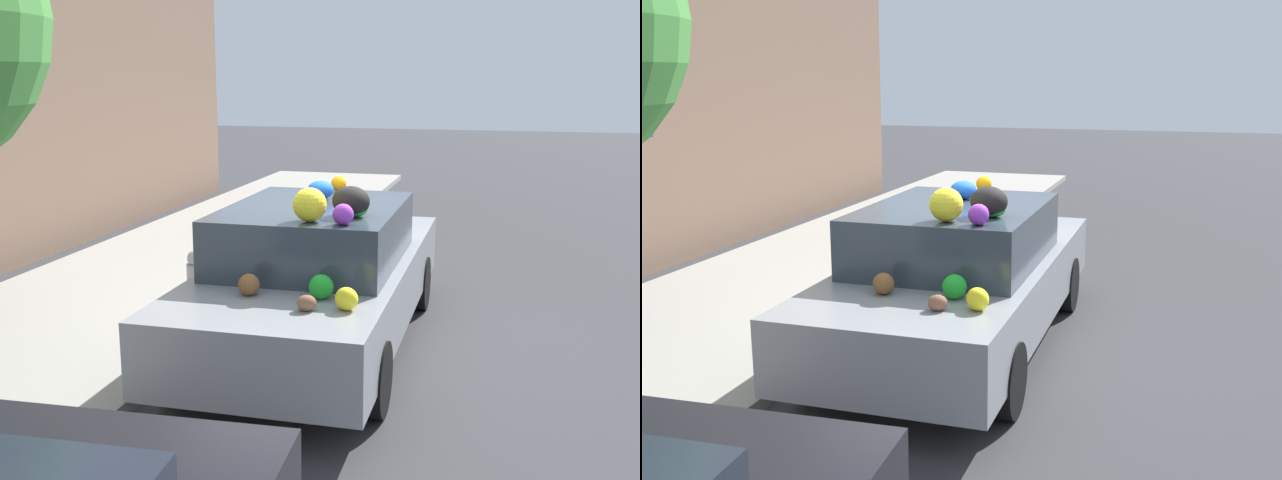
% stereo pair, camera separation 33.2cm
% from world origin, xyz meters
% --- Properties ---
extents(ground_plane, '(60.00, 60.00, 0.00)m').
position_xyz_m(ground_plane, '(0.00, 0.00, 0.00)').
color(ground_plane, '#38383A').
extents(sidewalk_curb, '(24.00, 3.20, 0.11)m').
position_xyz_m(sidewalk_curb, '(0.00, 2.70, 0.06)').
color(sidewalk_curb, '#9E998E').
rests_on(sidewalk_curb, ground).
extents(fire_hydrant, '(0.20, 0.20, 0.70)m').
position_xyz_m(fire_hydrant, '(0.26, 1.46, 0.46)').
color(fire_hydrant, '#B2B2B7').
rests_on(fire_hydrant, sidewalk_curb).
extents(art_car, '(4.54, 1.81, 1.70)m').
position_xyz_m(art_car, '(-0.03, 0.04, 0.74)').
color(art_car, gray).
rests_on(art_car, ground).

